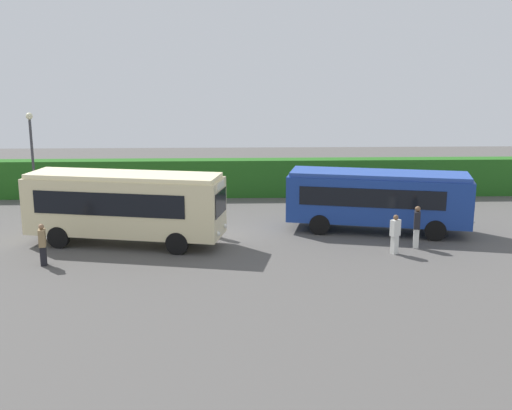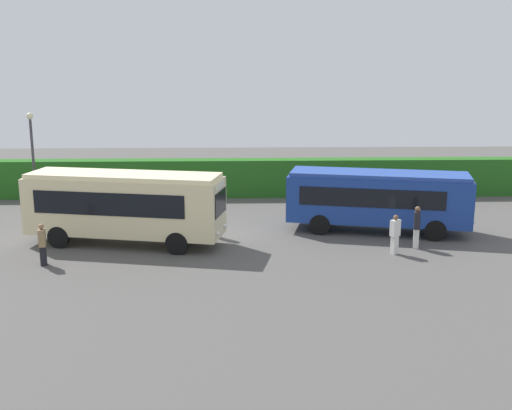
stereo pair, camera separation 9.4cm
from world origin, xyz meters
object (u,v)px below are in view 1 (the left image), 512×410
Objects in this scene: person_center at (213,216)px; person_far at (417,226)px; bus_blue at (378,197)px; bus_cream at (125,204)px; person_left at (43,244)px; person_right at (395,233)px; lamppost at (32,152)px.

person_far is (9.21, -2.21, 0.04)m from person_center.
bus_blue is 8.12m from person_center.
bus_cream is 1.02× the size of bus_blue.
person_center reaches higher than person_left.
person_far is at bearing -88.40° from person_right.
person_center is at bearing 28.70° from bus_cream.
person_left is at bearing -122.42° from bus_cream.
person_left is at bearing 60.06° from person_right.
person_far is at bearing -19.64° from lamppost.
person_far is at bearing -4.36° from person_left.
person_far is at bearing 7.50° from bus_cream.
person_right is 19.54m from lamppost.
lamppost is at bearing 147.35° from bus_cream.
person_far reaches higher than person_right.
person_right is (14.87, 1.09, 0.00)m from person_left.
bus_blue is (12.01, 1.79, -0.16)m from bus_cream.
person_right is (11.96, -1.88, -0.97)m from bus_cream.
bus_blue is at bearing 20.43° from bus_cream.
bus_blue reaches higher than person_center.
bus_blue reaches higher than person_left.
lamppost is at bearing 32.66° from person_right.
bus_cream is 12.15m from person_right.
bus_blue is 4.71× the size of person_far.
person_far is (1.15, -2.81, -0.70)m from bus_blue.
lamppost reaches higher than person_right.
person_right is (-0.05, -3.67, -0.81)m from bus_blue.
bus_blue is at bearing -54.86° from person_far.
person_right is at bearing 3.00° from bus_cream.
lamppost reaches higher than bus_blue.
person_center is 11.08m from lamppost.
bus_blue is 5.15× the size of person_left.
bus_cream is 4.22m from person_center.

